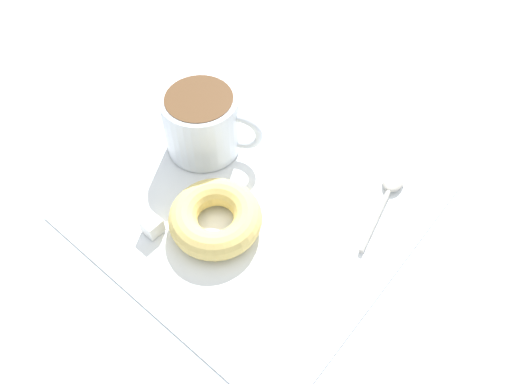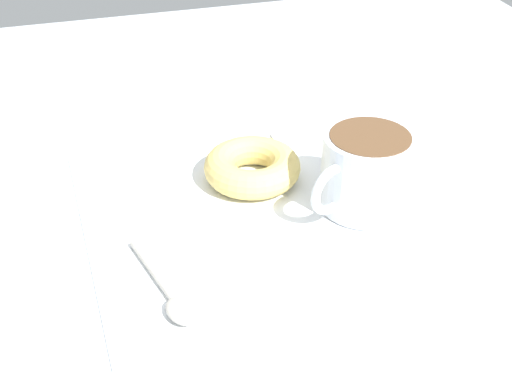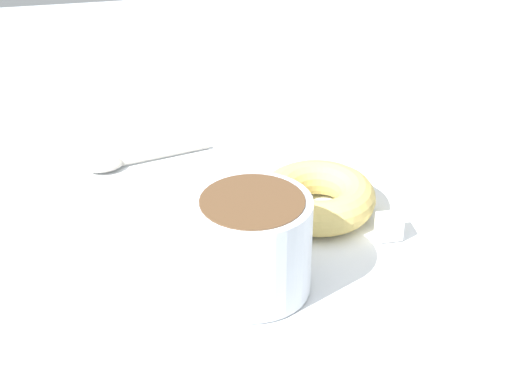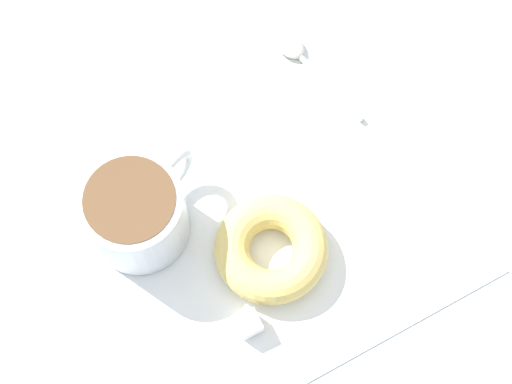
{
  "view_description": "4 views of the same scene",
  "coord_description": "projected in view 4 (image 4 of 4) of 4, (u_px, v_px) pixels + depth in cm",
  "views": [
    {
      "loc": [
        24.56,
        20.86,
        46.7
      ],
      "look_at": [
        -0.0,
        -1.13,
        2.3
      ],
      "focal_mm": 35.0,
      "sensor_mm": 36.0,
      "label": 1
    },
    {
      "loc": [
        -55.87,
        15.2,
        41.07
      ],
      "look_at": [
        -0.0,
        -1.13,
        2.3
      ],
      "focal_mm": 50.0,
      "sensor_mm": 36.0,
      "label": 2
    },
    {
      "loc": [
        -11.69,
        -64.0,
        40.92
      ],
      "look_at": [
        -0.0,
        -1.13,
        2.3
      ],
      "focal_mm": 60.0,
      "sensor_mm": 36.0,
      "label": 3
    },
    {
      "loc": [
        23.57,
        -12.92,
        74.9
      ],
      "look_at": [
        -0.0,
        -1.13,
        2.3
      ],
      "focal_mm": 60.0,
      "sensor_mm": 36.0,
      "label": 4
    }
  ],
  "objects": [
    {
      "name": "spoon",
      "position": [
        300.0,
        56.0,
        0.84
      ],
      "size": [
        12.44,
        4.41,
        0.9
      ],
      "color": "#B7B2A8",
      "rests_on": "napkin"
    },
    {
      "name": "coffee_cup",
      "position": [
        136.0,
        212.0,
        0.74
      ],
      "size": [
        9.02,
        11.57,
        7.86
      ],
      "color": "silver",
      "rests_on": "napkin"
    },
    {
      "name": "donut",
      "position": [
        271.0,
        249.0,
        0.76
      ],
      "size": [
        10.17,
        10.17,
        3.15
      ],
      "primitive_type": "torus",
      "color": "#E5C66B",
      "rests_on": "napkin"
    },
    {
      "name": "ground_plane",
      "position": [
        267.0,
        199.0,
        0.81
      ],
      "size": [
        120.0,
        120.0,
        2.0
      ],
      "primitive_type": "cube",
      "color": "#B2BCC6"
    },
    {
      "name": "sugar_cube",
      "position": [
        249.0,
        324.0,
        0.74
      ],
      "size": [
        1.93,
        1.93,
        1.93
      ],
      "primitive_type": "cube",
      "color": "white",
      "rests_on": "napkin"
    },
    {
      "name": "napkin",
      "position": [
        256.0,
        200.0,
        0.79
      ],
      "size": [
        34.71,
        34.71,
        0.3
      ],
      "primitive_type": "cube",
      "rotation": [
        0.0,
        0.0,
        0.03
      ],
      "color": "white",
      "rests_on": "ground_plane"
    }
  ]
}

